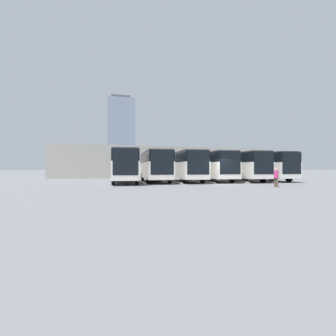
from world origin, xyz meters
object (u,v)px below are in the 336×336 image
object	(u,v)px
bus_0	(264,166)
bus_5	(124,165)
bus_4	(155,165)
pedestrian	(276,177)
bus_2	(212,166)
bus_3	(185,165)
bus_1	(240,166)

from	to	relation	value
bus_0	bus_5	bearing A→B (deg)	6.52
bus_4	pedestrian	world-z (taller)	bus_4
bus_2	pedestrian	distance (m)	10.64
bus_3	pedestrian	bearing A→B (deg)	117.78
bus_0	bus_2	xyz separation A→B (m)	(7.02, -0.43, 0.00)
bus_3	bus_5	world-z (taller)	same
bus_5	bus_2	bearing A→B (deg)	-170.27
bus_0	pedestrian	world-z (taller)	bus_0
pedestrian	bus_5	bearing A→B (deg)	30.11
bus_0	bus_4	world-z (taller)	same
bus_0	bus_4	size ratio (longest dim) A/B	1.00
bus_2	pedestrian	bearing A→B (deg)	99.58
bus_1	bus_4	world-z (taller)	same
bus_3	pedestrian	distance (m)	11.30
bus_2	pedestrian	world-z (taller)	bus_2
bus_1	bus_5	size ratio (longest dim) A/B	1.00
bus_1	bus_3	xyz separation A→B (m)	(7.02, -0.39, 0.00)
bus_2	bus_3	size ratio (longest dim) A/B	1.00
bus_2	bus_5	world-z (taller)	same
bus_1	bus_4	size ratio (longest dim) A/B	1.00
bus_5	pedestrian	size ratio (longest dim) A/B	7.03
bus_1	bus_3	size ratio (longest dim) A/B	1.00
bus_0	pedestrian	distance (m)	11.93
bus_2	bus_5	distance (m)	10.57
bus_4	bus_1	bearing A→B (deg)	-178.35
bus_5	pedestrian	distance (m)	14.98
bus_1	bus_5	xyz separation A→B (m)	(14.04, 0.28, 0.00)
pedestrian	bus_0	bearing A→B (deg)	-50.80
bus_3	bus_0	bearing A→B (deg)	-176.21
bus_2	bus_5	size ratio (longest dim) A/B	1.00
bus_1	pedestrian	world-z (taller)	bus_1
bus_1	bus_2	xyz separation A→B (m)	(3.51, -0.56, 0.00)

